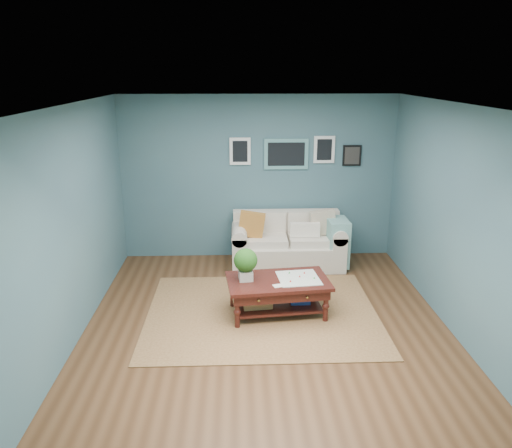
{
  "coord_description": "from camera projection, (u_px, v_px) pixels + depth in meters",
  "views": [
    {
      "loc": [
        -0.34,
        -5.58,
        3.07
      ],
      "look_at": [
        -0.09,
        1.0,
        1.02
      ],
      "focal_mm": 35.0,
      "sensor_mm": 36.0,
      "label": 1
    }
  ],
  "objects": [
    {
      "name": "coffee_table",
      "position": [
        272.0,
        286.0,
        6.42
      ],
      "size": [
        1.37,
        0.89,
        0.91
      ],
      "rotation": [
        0.0,
        0.0,
        0.11
      ],
      "color": "black",
      "rests_on": "ground"
    },
    {
      "name": "loveseat",
      "position": [
        292.0,
        242.0,
        8.09
      ],
      "size": [
        1.84,
        0.83,
        0.94
      ],
      "color": "beige",
      "rests_on": "ground"
    },
    {
      "name": "area_rug",
      "position": [
        262.0,
        313.0,
        6.55
      ],
      "size": [
        3.0,
        2.4,
        0.01
      ],
      "primitive_type": "cube",
      "color": "brown",
      "rests_on": "ground"
    },
    {
      "name": "room_shell",
      "position": [
        268.0,
        220.0,
        5.9
      ],
      "size": [
        5.0,
        5.02,
        2.7
      ],
      "color": "brown",
      "rests_on": "ground"
    }
  ]
}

